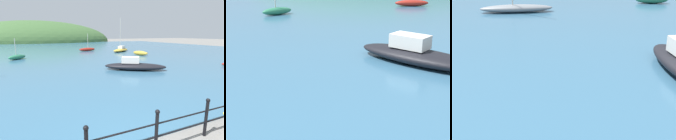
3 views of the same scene
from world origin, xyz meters
The scene contains 1 object.
boat_mid_harbor centered at (-7.58, 12.01, 0.36)m, with size 3.51×4.60×5.61m.
Camera 3 is at (9.90, 1.42, 3.99)m, focal length 50.00 mm.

